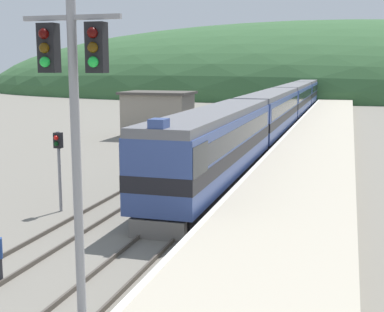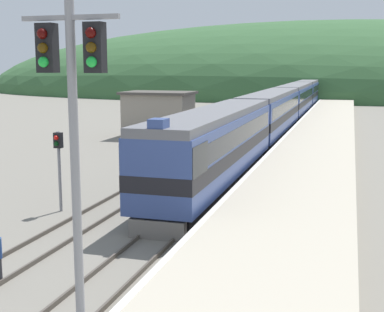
{
  "view_description": "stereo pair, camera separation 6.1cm",
  "coord_description": "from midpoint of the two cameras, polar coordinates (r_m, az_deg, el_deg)",
  "views": [
    {
      "loc": [
        6.97,
        -6.06,
        6.7
      ],
      "look_at": [
        0.04,
        17.49,
        2.55
      ],
      "focal_mm": 50.0,
      "sensor_mm": 36.0,
      "label": 1
    },
    {
      "loc": [
        7.03,
        -6.05,
        6.7
      ],
      "look_at": [
        0.04,
        17.49,
        2.55
      ],
      "focal_mm": 50.0,
      "sensor_mm": 36.0,
      "label": 2
    }
  ],
  "objects": [
    {
      "name": "carriage_third",
      "position": [
        71.92,
        11.0,
        5.95
      ],
      "size": [
        2.97,
        21.09,
        4.35
      ],
      "color": "black",
      "rests_on": "ground"
    },
    {
      "name": "express_train_lead_car",
      "position": [
        29.32,
        2.55,
        1.1
      ],
      "size": [
        2.98,
        19.35,
        4.71
      ],
      "color": "black",
      "rests_on": "ground"
    },
    {
      "name": "track_main",
      "position": [
        76.66,
        11.29,
        4.44
      ],
      "size": [
        1.52,
        180.0,
        0.16
      ],
      "color": "#4C443D",
      "rests_on": "ground"
    },
    {
      "name": "carriage_second",
      "position": [
        50.15,
        8.49,
        4.52
      ],
      "size": [
        2.97,
        21.09,
        4.35
      ],
      "color": "black",
      "rests_on": "ground"
    },
    {
      "name": "signal_post_siding",
      "position": [
        25.27,
        -13.98,
        0.18
      ],
      "size": [
        0.36,
        0.42,
        3.75
      ],
      "color": "gray",
      "rests_on": "ground"
    },
    {
      "name": "carriage_fourth",
      "position": [
        93.78,
        12.34,
        6.71
      ],
      "size": [
        2.97,
        21.09,
        4.35
      ],
      "color": "black",
      "rests_on": "ground"
    },
    {
      "name": "track_siding",
      "position": [
        77.1,
        8.46,
        4.55
      ],
      "size": [
        1.52,
        180.0,
        0.16
      ],
      "color": "#4C443D",
      "rests_on": "ground"
    },
    {
      "name": "station_shed",
      "position": [
        50.87,
        -3.53,
        4.47
      ],
      "size": [
        6.52,
        4.64,
        4.32
      ],
      "color": "gray",
      "rests_on": "ground"
    },
    {
      "name": "distant_hills",
      "position": [
        136.07,
        13.67,
        6.49
      ],
      "size": [
        180.69,
        81.31,
        34.83
      ],
      "color": "#335B33",
      "rests_on": "ground"
    },
    {
      "name": "platform",
      "position": [
        56.45,
        14.06,
        2.98
      ],
      "size": [
        5.65,
        140.0,
        0.99
      ],
      "color": "#B2A893",
      "rests_on": "ground"
    },
    {
      "name": "signal_mast_main",
      "position": [
        11.52,
        -12.43,
        4.06
      ],
      "size": [
        2.2,
        0.42,
        8.57
      ],
      "color": "gray",
      "rests_on": "ground"
    }
  ]
}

